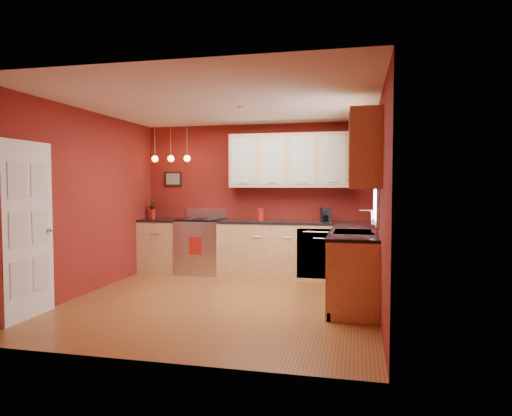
% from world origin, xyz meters
% --- Properties ---
extents(floor, '(4.20, 4.20, 0.00)m').
position_xyz_m(floor, '(0.00, 0.00, 0.00)').
color(floor, brown).
rests_on(floor, ground).
extents(ceiling, '(4.00, 4.20, 0.02)m').
position_xyz_m(ceiling, '(0.00, 0.00, 2.60)').
color(ceiling, silver).
rests_on(ceiling, wall_back).
extents(wall_back, '(4.00, 0.02, 2.60)m').
position_xyz_m(wall_back, '(0.00, 2.10, 1.30)').
color(wall_back, maroon).
rests_on(wall_back, floor).
extents(wall_front, '(4.00, 0.02, 2.60)m').
position_xyz_m(wall_front, '(0.00, -2.10, 1.30)').
color(wall_front, maroon).
rests_on(wall_front, floor).
extents(wall_left, '(0.02, 4.20, 2.60)m').
position_xyz_m(wall_left, '(-2.00, 0.00, 1.30)').
color(wall_left, maroon).
rests_on(wall_left, floor).
extents(wall_right, '(0.02, 4.20, 2.60)m').
position_xyz_m(wall_right, '(2.00, 0.00, 1.30)').
color(wall_right, maroon).
rests_on(wall_right, floor).
extents(base_cabinets_back_left, '(0.70, 0.60, 0.90)m').
position_xyz_m(base_cabinets_back_left, '(-1.65, 1.80, 0.45)').
color(base_cabinets_back_left, '#E8BC7C').
rests_on(base_cabinets_back_left, floor).
extents(base_cabinets_back_right, '(2.54, 0.60, 0.90)m').
position_xyz_m(base_cabinets_back_right, '(0.73, 1.80, 0.45)').
color(base_cabinets_back_right, '#E8BC7C').
rests_on(base_cabinets_back_right, floor).
extents(base_cabinets_right, '(0.60, 2.10, 0.90)m').
position_xyz_m(base_cabinets_right, '(1.70, 0.45, 0.45)').
color(base_cabinets_right, '#E8BC7C').
rests_on(base_cabinets_right, floor).
extents(counter_back_left, '(0.70, 0.62, 0.04)m').
position_xyz_m(counter_back_left, '(-1.65, 1.80, 0.92)').
color(counter_back_left, black).
rests_on(counter_back_left, base_cabinets_back_left).
extents(counter_back_right, '(2.54, 0.62, 0.04)m').
position_xyz_m(counter_back_right, '(0.73, 1.80, 0.92)').
color(counter_back_right, black).
rests_on(counter_back_right, base_cabinets_back_right).
extents(counter_right, '(0.62, 2.10, 0.04)m').
position_xyz_m(counter_right, '(1.70, 0.45, 0.92)').
color(counter_right, black).
rests_on(counter_right, base_cabinets_right).
extents(gas_range, '(0.76, 0.64, 1.11)m').
position_xyz_m(gas_range, '(-0.92, 1.80, 0.48)').
color(gas_range, silver).
rests_on(gas_range, floor).
extents(dishwasher_front, '(0.60, 0.02, 0.80)m').
position_xyz_m(dishwasher_front, '(1.10, 1.51, 0.45)').
color(dishwasher_front, silver).
rests_on(dishwasher_front, base_cabinets_back_right).
extents(sink, '(0.50, 0.70, 0.33)m').
position_xyz_m(sink, '(1.70, 0.30, 0.92)').
color(sink, gray).
rests_on(sink, counter_right).
extents(window, '(0.06, 1.02, 1.22)m').
position_xyz_m(window, '(1.97, 0.30, 1.69)').
color(window, white).
rests_on(window, wall_right).
extents(door_left_wall, '(0.12, 0.82, 2.05)m').
position_xyz_m(door_left_wall, '(-1.97, -1.20, 1.03)').
color(door_left_wall, white).
rests_on(door_left_wall, floor).
extents(upper_cabinets_back, '(2.00, 0.35, 0.90)m').
position_xyz_m(upper_cabinets_back, '(0.60, 1.93, 1.95)').
color(upper_cabinets_back, '#E8BC7C').
rests_on(upper_cabinets_back, wall_back).
extents(upper_cabinets_right, '(0.35, 1.95, 0.90)m').
position_xyz_m(upper_cabinets_right, '(1.82, 0.32, 1.95)').
color(upper_cabinets_right, '#E8BC7C').
rests_on(upper_cabinets_right, wall_right).
extents(wall_picture, '(0.32, 0.03, 0.26)m').
position_xyz_m(wall_picture, '(-1.55, 2.08, 1.65)').
color(wall_picture, black).
rests_on(wall_picture, wall_back).
extents(pendant_lights, '(0.71, 0.11, 0.66)m').
position_xyz_m(pendant_lights, '(-1.45, 1.75, 2.01)').
color(pendant_lights, gray).
rests_on(pendant_lights, ceiling).
extents(red_canister, '(0.13, 0.13, 0.20)m').
position_xyz_m(red_canister, '(0.14, 1.82, 1.04)').
color(red_canister, maroon).
rests_on(red_canister, counter_back_right).
extents(red_vase, '(0.10, 0.10, 0.16)m').
position_xyz_m(red_vase, '(-1.85, 1.84, 1.02)').
color(red_vase, maroon).
rests_on(red_vase, counter_back_left).
extents(flowers, '(0.13, 0.13, 0.19)m').
position_xyz_m(flowers, '(-1.85, 1.84, 1.18)').
color(flowers, maroon).
rests_on(flowers, red_vase).
extents(coffee_maker, '(0.18, 0.18, 0.23)m').
position_xyz_m(coffee_maker, '(1.23, 1.84, 1.04)').
color(coffee_maker, black).
rests_on(coffee_maker, counter_back_right).
extents(soap_pump, '(0.10, 0.10, 0.18)m').
position_xyz_m(soap_pump, '(1.95, 0.21, 1.03)').
color(soap_pump, white).
rests_on(soap_pump, counter_right).
extents(dish_towel, '(0.22, 0.01, 0.30)m').
position_xyz_m(dish_towel, '(-0.91, 1.47, 0.52)').
color(dish_towel, maroon).
rests_on(dish_towel, gas_range).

